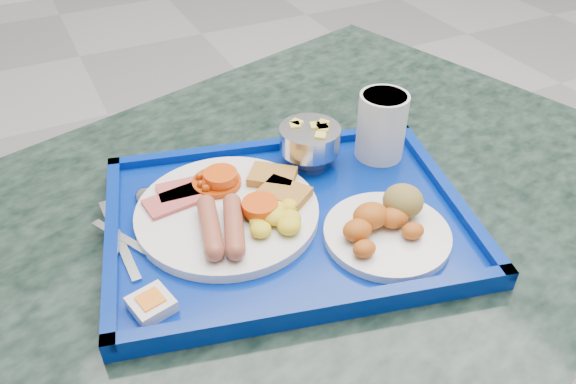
{
  "coord_description": "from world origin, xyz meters",
  "views": [
    {
      "loc": [
        -0.92,
        -0.93,
        1.24
      ],
      "look_at": [
        -0.66,
        -0.42,
        0.79
      ],
      "focal_mm": 35.0,
      "sensor_mm": 36.0,
      "label": 1
    }
  ],
  "objects_px": {
    "table": "(275,307)",
    "juice_cup": "(382,124)",
    "main_plate": "(233,209)",
    "bread_plate": "(387,224)",
    "fruit_bowl": "(310,140)",
    "tray": "(288,219)"
  },
  "relations": [
    {
      "from": "table",
      "to": "juice_cup",
      "type": "distance_m",
      "value": 0.33
    },
    {
      "from": "main_plate",
      "to": "bread_plate",
      "type": "relative_size",
      "value": 1.51
    },
    {
      "from": "fruit_bowl",
      "to": "tray",
      "type": "bearing_deg",
      "value": -130.99
    },
    {
      "from": "fruit_bowl",
      "to": "juice_cup",
      "type": "height_order",
      "value": "juice_cup"
    },
    {
      "from": "main_plate",
      "to": "fruit_bowl",
      "type": "relative_size",
      "value": 2.7
    },
    {
      "from": "tray",
      "to": "main_plate",
      "type": "distance_m",
      "value": 0.07
    },
    {
      "from": "fruit_bowl",
      "to": "table",
      "type": "bearing_deg",
      "value": -142.97
    },
    {
      "from": "juice_cup",
      "to": "bread_plate",
      "type": "bearing_deg",
      "value": -120.56
    },
    {
      "from": "table",
      "to": "main_plate",
      "type": "xyz_separation_m",
      "value": [
        -0.06,
        0.0,
        0.22
      ]
    },
    {
      "from": "table",
      "to": "bread_plate",
      "type": "xyz_separation_m",
      "value": [
        0.11,
        -0.11,
        0.22
      ]
    },
    {
      "from": "table",
      "to": "tray",
      "type": "bearing_deg",
      "value": -70.13
    },
    {
      "from": "tray",
      "to": "juice_cup",
      "type": "xyz_separation_m",
      "value": [
        0.19,
        0.07,
        0.06
      ]
    },
    {
      "from": "main_plate",
      "to": "fruit_bowl",
      "type": "bearing_deg",
      "value": 23.79
    },
    {
      "from": "fruit_bowl",
      "to": "juice_cup",
      "type": "distance_m",
      "value": 0.11
    },
    {
      "from": "tray",
      "to": "bread_plate",
      "type": "relative_size",
      "value": 3.36
    },
    {
      "from": "table",
      "to": "juice_cup",
      "type": "relative_size",
      "value": 13.44
    },
    {
      "from": "table",
      "to": "fruit_bowl",
      "type": "bearing_deg",
      "value": 37.03
    },
    {
      "from": "table",
      "to": "fruit_bowl",
      "type": "distance_m",
      "value": 0.27
    },
    {
      "from": "main_plate",
      "to": "juice_cup",
      "type": "distance_m",
      "value": 0.26
    },
    {
      "from": "fruit_bowl",
      "to": "juice_cup",
      "type": "bearing_deg",
      "value": -15.14
    },
    {
      "from": "table",
      "to": "main_plate",
      "type": "height_order",
      "value": "main_plate"
    },
    {
      "from": "tray",
      "to": "table",
      "type": "bearing_deg",
      "value": 109.87
    }
  ]
}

